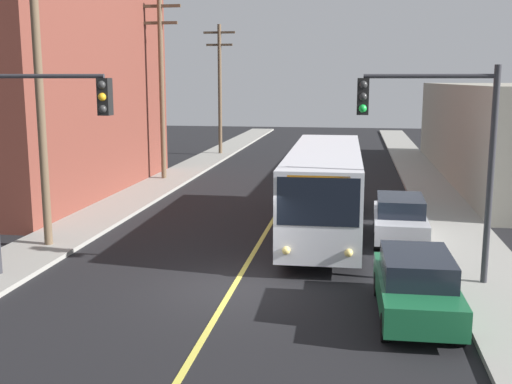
# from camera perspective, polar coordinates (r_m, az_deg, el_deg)

# --- Properties ---
(ground_plane) EXTENTS (120.00, 120.00, 0.00)m
(ground_plane) POSITION_cam_1_polar(r_m,az_deg,el_deg) (17.54, -2.19, -8.89)
(ground_plane) COLOR black
(sidewalk_left) EXTENTS (2.50, 90.00, 0.15)m
(sidewalk_left) POSITION_cam_1_polar(r_m,az_deg,el_deg) (28.84, -12.52, -1.33)
(sidewalk_left) COLOR gray
(sidewalk_left) RESTS_ON ground
(sidewalk_right) EXTENTS (2.50, 90.00, 0.15)m
(sidewalk_right) POSITION_cam_1_polar(r_m,az_deg,el_deg) (27.15, 17.30, -2.27)
(sidewalk_right) COLOR gray
(sidewalk_right) RESTS_ON ground
(lane_stripe_center) EXTENTS (0.16, 60.00, 0.01)m
(lane_stripe_center) POSITION_cam_1_polar(r_m,az_deg,el_deg) (31.94, 3.04, -0.11)
(lane_stripe_center) COLOR #D8CC4C
(lane_stripe_center) RESTS_ON ground
(building_left_brick) EXTENTS (10.00, 16.99, 13.14)m
(building_left_brick) POSITION_cam_1_polar(r_m,az_deg,el_deg) (33.87, -21.00, 10.99)
(building_left_brick) COLOR brown
(building_left_brick) RESTS_ON ground
(city_bus) EXTENTS (2.72, 12.19, 3.20)m
(city_bus) POSITION_cam_1_polar(r_m,az_deg,el_deg) (23.61, 6.35, 0.61)
(city_bus) COLOR silver
(city_bus) RESTS_ON ground
(parked_car_green) EXTENTS (1.90, 4.44, 1.62)m
(parked_car_green) POSITION_cam_1_polar(r_m,az_deg,el_deg) (15.75, 14.47, -8.24)
(parked_car_green) COLOR #196038
(parked_car_green) RESTS_ON ground
(parked_car_silver) EXTENTS (1.90, 4.44, 1.62)m
(parked_car_silver) POSITION_cam_1_polar(r_m,az_deg,el_deg) (23.00, 13.06, -2.33)
(parked_car_silver) COLOR #B7B7BC
(parked_car_silver) RESTS_ON ground
(utility_pole_near) EXTENTS (2.40, 0.28, 11.98)m
(utility_pole_near) POSITION_cam_1_polar(r_m,az_deg,el_deg) (22.03, -19.46, 12.09)
(utility_pole_near) COLOR brown
(utility_pole_near) RESTS_ON sidewalk_left
(utility_pole_mid) EXTENTS (2.40, 0.28, 10.20)m
(utility_pole_mid) POSITION_cam_1_polar(r_m,az_deg,el_deg) (35.87, -8.67, 10.16)
(utility_pole_mid) COLOR brown
(utility_pole_mid) RESTS_ON sidewalk_left
(utility_pole_far) EXTENTS (2.40, 0.28, 9.67)m
(utility_pole_far) POSITION_cam_1_polar(r_m,az_deg,el_deg) (47.86, -3.34, 9.94)
(utility_pole_far) COLOR brown
(utility_pole_far) RESTS_ON sidewalk_left
(traffic_signal_left_corner) EXTENTS (3.75, 0.48, 6.00)m
(traffic_signal_left_corner) POSITION_cam_1_polar(r_m,az_deg,el_deg) (18.34, -19.27, 5.16)
(traffic_signal_left_corner) COLOR #2D2D33
(traffic_signal_left_corner) RESTS_ON sidewalk_left
(traffic_signal_right_corner) EXTENTS (3.75, 0.48, 6.00)m
(traffic_signal_right_corner) POSITION_cam_1_polar(r_m,az_deg,el_deg) (17.69, 16.08, 5.17)
(traffic_signal_right_corner) COLOR #2D2D33
(traffic_signal_right_corner) RESTS_ON sidewalk_right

